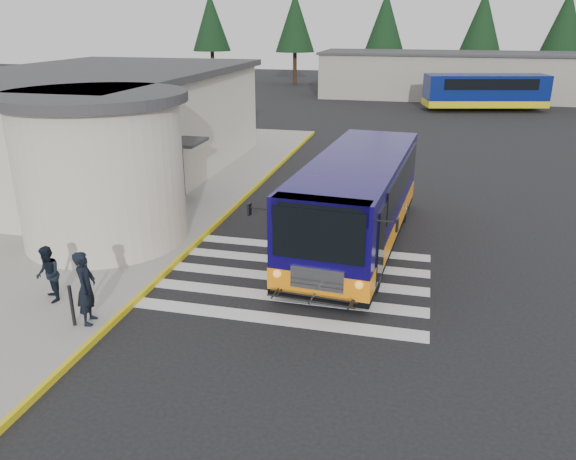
% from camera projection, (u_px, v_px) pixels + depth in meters
% --- Properties ---
extents(ground, '(140.00, 140.00, 0.00)m').
position_uv_depth(ground, '(311.00, 268.00, 16.87)').
color(ground, black).
rests_on(ground, ground).
extents(sidewalk, '(10.00, 34.00, 0.15)m').
position_uv_depth(sidewalk, '(110.00, 205.00, 22.47)').
color(sidewalk, gray).
rests_on(sidewalk, ground).
extents(curb_strip, '(0.12, 34.00, 0.16)m').
position_uv_depth(curb_strip, '(227.00, 214.00, 21.37)').
color(curb_strip, gold).
rests_on(curb_strip, ground).
extents(station_building, '(12.70, 18.70, 4.80)m').
position_uv_depth(station_building, '(101.00, 128.00, 24.64)').
color(station_building, beige).
rests_on(station_building, ground).
extents(crosswalk, '(8.00, 5.35, 0.01)m').
position_uv_depth(crosswalk, '(288.00, 278.00, 16.25)').
color(crosswalk, silver).
rests_on(crosswalk, ground).
extents(depot_building, '(26.40, 8.40, 4.20)m').
position_uv_depth(depot_building, '(461.00, 75.00, 53.03)').
color(depot_building, gray).
rests_on(depot_building, ground).
extents(tree_line, '(58.40, 4.40, 10.00)m').
position_uv_depth(tree_line, '(465.00, 22.00, 58.61)').
color(tree_line, black).
rests_on(tree_line, ground).
extents(transit_bus, '(3.97, 10.56, 2.93)m').
position_uv_depth(transit_bus, '(356.00, 205.00, 18.16)').
color(transit_bus, '#0E064F').
rests_on(transit_bus, ground).
extents(pedestrian_a, '(0.60, 0.77, 1.84)m').
position_uv_depth(pedestrian_a, '(86.00, 288.00, 13.26)').
color(pedestrian_a, black).
rests_on(pedestrian_a, sidewalk).
extents(pedestrian_b, '(0.91, 0.92, 1.49)m').
position_uv_depth(pedestrian_b, '(48.00, 274.00, 14.36)').
color(pedestrian_b, black).
rests_on(pedestrian_b, sidewalk).
extents(bollard, '(0.09, 0.09, 1.05)m').
position_uv_depth(bollard, '(72.00, 306.00, 13.26)').
color(bollard, black).
rests_on(bollard, sidewalk).
extents(far_bus_a, '(10.02, 4.88, 2.49)m').
position_uv_depth(far_bus_a, '(485.00, 91.00, 45.58)').
color(far_bus_a, '#071558').
rests_on(far_bus_a, ground).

